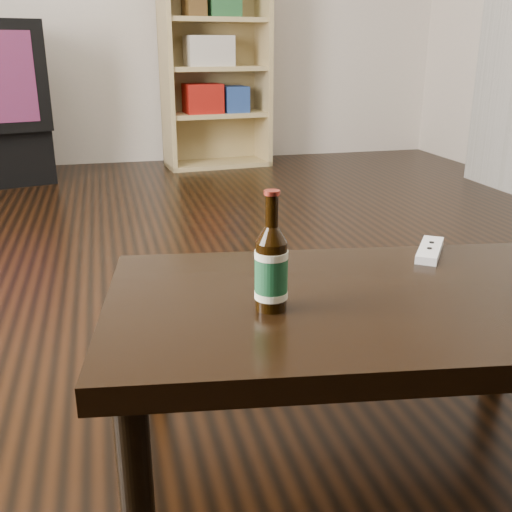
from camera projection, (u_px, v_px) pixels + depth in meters
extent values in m
cube|color=black|center=(193.00, 315.00, 2.07)|extent=(5.00, 6.00, 0.01)
cube|color=tan|center=(166.00, 69.00, 4.29)|extent=(0.07, 0.36, 1.44)
cube|color=tan|center=(263.00, 68.00, 4.53)|extent=(0.07, 0.36, 1.44)
cube|color=tan|center=(218.00, 163.00, 4.65)|extent=(0.81, 0.43, 0.03)
cube|color=tan|center=(210.00, 68.00, 4.56)|extent=(0.78, 0.11, 1.44)
cube|color=tan|center=(217.00, 114.00, 4.52)|extent=(0.74, 0.39, 0.03)
cube|color=tan|center=(216.00, 68.00, 4.41)|extent=(0.74, 0.39, 0.03)
cube|color=tan|center=(215.00, 20.00, 4.30)|extent=(0.74, 0.39, 0.03)
cube|color=maroon|center=(203.00, 98.00, 4.43)|extent=(0.29, 0.25, 0.21)
cube|color=navy|center=(234.00, 99.00, 4.51)|extent=(0.20, 0.24, 0.19)
cube|color=beige|center=(209.00, 51.00, 4.34)|extent=(0.35, 0.25, 0.21)
cube|color=#23582D|center=(223.00, 1.00, 4.26)|extent=(0.24, 0.24, 0.21)
cube|color=#4F3618|center=(194.00, 2.00, 4.20)|extent=(0.15, 0.23, 0.19)
cube|color=black|center=(360.00, 307.00, 1.24)|extent=(1.12, 0.75, 0.05)
cylinder|color=black|center=(135.00, 476.00, 1.04)|extent=(0.07, 0.07, 0.34)
cylinder|color=black|center=(152.00, 348.00, 1.48)|extent=(0.07, 0.07, 0.34)
cylinder|color=black|center=(500.00, 332.00, 1.56)|extent=(0.07, 0.07, 0.34)
cylinder|color=black|center=(271.00, 276.00, 1.14)|extent=(0.07, 0.07, 0.14)
cylinder|color=#19522D|center=(271.00, 275.00, 1.14)|extent=(0.08, 0.08, 0.08)
cylinder|color=white|center=(271.00, 254.00, 1.13)|extent=(0.08, 0.08, 0.01)
cylinder|color=white|center=(271.00, 294.00, 1.16)|extent=(0.08, 0.08, 0.01)
cone|color=black|center=(272.00, 234.00, 1.12)|extent=(0.07, 0.07, 0.03)
cylinder|color=black|center=(272.00, 211.00, 1.10)|extent=(0.03, 0.03, 0.06)
cylinder|color=maroon|center=(272.00, 193.00, 1.09)|extent=(0.04, 0.04, 0.01)
cube|color=silver|center=(430.00, 250.00, 1.47)|extent=(0.14, 0.17, 0.02)
cylinder|color=black|center=(432.00, 242.00, 1.49)|extent=(0.02, 0.02, 0.00)
cylinder|color=black|center=(429.00, 248.00, 1.45)|extent=(0.02, 0.02, 0.00)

